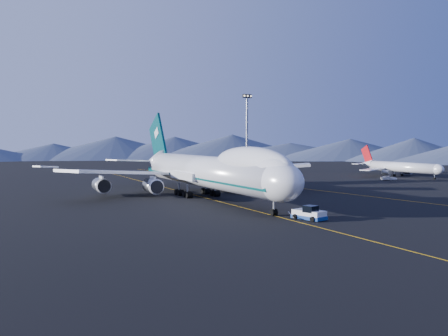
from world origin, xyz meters
name	(u,v)px	position (x,y,z in m)	size (l,w,h in m)	color
ground	(207,198)	(0.00, 0.00, 0.00)	(500.00, 500.00, 0.00)	black
taxiway_line_main	(207,198)	(0.00, 0.00, 0.01)	(0.25, 220.00, 0.01)	#CE920C
taxiway_line_side	(300,188)	(30.00, 10.00, 0.01)	(0.25, 200.00, 0.01)	#CE920C
boeing_747	(207,171)	(0.00, 0.03, 5.81)	(59.62, 72.43, 19.37)	silver
pushback_tug	(309,215)	(2.78, -32.20, 0.70)	(4.02, 5.66, 2.24)	silver
second_jet	(399,167)	(83.65, 30.08, 3.15)	(32.39, 36.59, 10.41)	silver
service_van	(389,178)	(68.48, 18.95, 0.68)	(2.26, 4.91, 1.36)	silver
floodlight_mast	(247,133)	(47.25, 70.06, 14.82)	(3.61, 2.71, 29.26)	black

